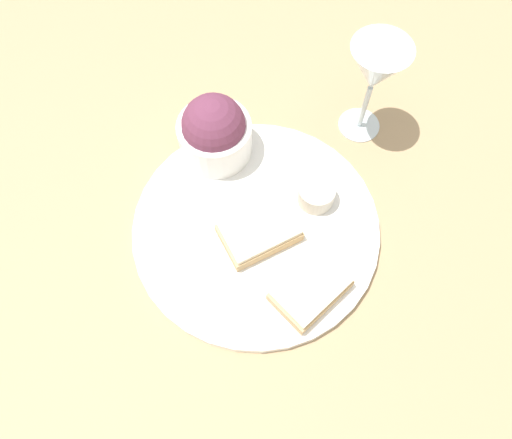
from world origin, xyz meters
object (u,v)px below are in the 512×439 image
at_px(cheese_toast_near, 259,232).
at_px(sauce_ramekin, 316,194).
at_px(cheese_toast_far, 310,290).
at_px(wine_glass, 376,72).
at_px(salad_bowl, 214,131).

bearing_deg(cheese_toast_near, sauce_ramekin, -23.56).
relative_size(sauce_ramekin, cheese_toast_far, 0.47).
bearing_deg(cheese_toast_near, wine_glass, -7.61).
bearing_deg(sauce_ramekin, salad_bowl, 90.78).
bearing_deg(salad_bowl, sauce_ramekin, -89.22).
xyz_separation_m(sauce_ramekin, wine_glass, (0.16, 0.01, 0.09)).
distance_m(sauce_ramekin, wine_glass, 0.18).
distance_m(cheese_toast_near, cheese_toast_far, 0.10).
height_order(sauce_ramekin, cheese_toast_far, sauce_ramekin).
height_order(sauce_ramekin, wine_glass, wine_glass).
relative_size(cheese_toast_near, wine_glass, 0.74).
bearing_deg(salad_bowl, cheese_toast_far, -118.49).
distance_m(sauce_ramekin, cheese_toast_far, 0.14).
distance_m(cheese_toast_far, wine_glass, 0.30).
relative_size(salad_bowl, wine_glass, 0.64).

